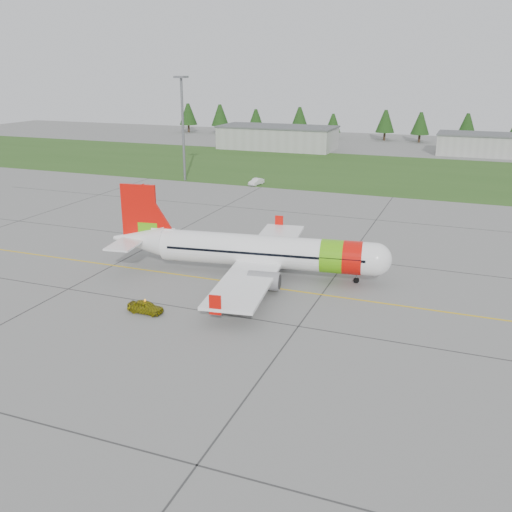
% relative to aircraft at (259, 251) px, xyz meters
% --- Properties ---
extents(ground, '(320.00, 320.00, 0.00)m').
position_rel_aircraft_xyz_m(ground, '(-2.01, -11.15, -2.76)').
color(ground, gray).
rests_on(ground, ground).
extents(aircraft, '(31.48, 29.26, 9.56)m').
position_rel_aircraft_xyz_m(aircraft, '(0.00, 0.00, 0.00)').
color(aircraft, white).
rests_on(aircraft, ground).
extents(follow_me_car, '(1.20, 1.41, 3.46)m').
position_rel_aircraft_xyz_m(follow_me_car, '(-6.27, -13.48, -1.03)').
color(follow_me_car, '#CAC10B').
rests_on(follow_me_car, ground).
extents(service_van, '(1.60, 1.54, 3.95)m').
position_rel_aircraft_xyz_m(service_van, '(-18.71, 47.66, -0.78)').
color(service_van, white).
rests_on(service_van, ground).
extents(grass_strip, '(320.00, 50.00, 0.03)m').
position_rel_aircraft_xyz_m(grass_strip, '(-2.01, 70.85, -2.74)').
color(grass_strip, '#30561E').
rests_on(grass_strip, ground).
extents(taxi_guideline, '(120.00, 0.25, 0.02)m').
position_rel_aircraft_xyz_m(taxi_guideline, '(-2.01, -3.15, -2.75)').
color(taxi_guideline, gold).
rests_on(taxi_guideline, ground).
extents(hangar_west, '(32.00, 14.00, 6.00)m').
position_rel_aircraft_xyz_m(hangar_west, '(-32.01, 98.85, 0.24)').
color(hangar_west, '#A8A8A3').
rests_on(hangar_west, ground).
extents(hangar_east, '(24.00, 12.00, 5.20)m').
position_rel_aircraft_xyz_m(hangar_east, '(22.99, 106.85, -0.16)').
color(hangar_east, '#A8A8A3').
rests_on(hangar_east, ground).
extents(floodlight_mast, '(0.50, 0.50, 20.00)m').
position_rel_aircraft_xyz_m(floodlight_mast, '(-34.01, 46.85, 7.24)').
color(floodlight_mast, slate).
rests_on(floodlight_mast, ground).
extents(treeline, '(160.00, 8.00, 10.00)m').
position_rel_aircraft_xyz_m(treeline, '(-2.01, 126.85, 2.24)').
color(treeline, '#1C3F14').
rests_on(treeline, ground).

